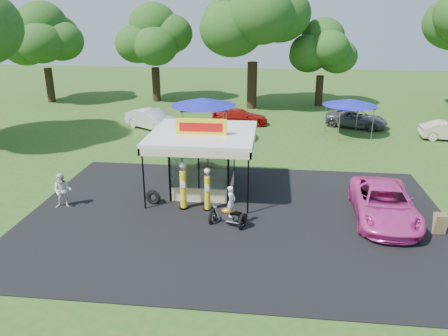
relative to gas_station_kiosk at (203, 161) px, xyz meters
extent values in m
plane|color=#2A571B|center=(2.00, -4.99, -1.78)|extent=(120.00, 120.00, 0.00)
cube|color=black|center=(2.00, -2.99, -1.76)|extent=(20.00, 14.00, 0.04)
cube|color=white|center=(0.00, 0.01, -1.75)|extent=(3.00, 3.00, 0.06)
cube|color=white|center=(0.00, 0.01, 1.51)|extent=(5.40, 5.40, 0.18)
cube|color=yellow|center=(0.00, -0.49, 2.00)|extent=(2.60, 0.25, 0.80)
cube|color=red|center=(0.00, -0.62, 2.00)|extent=(2.21, 0.02, 0.45)
cylinder|color=black|center=(-2.55, -2.54, -0.18)|extent=(0.08, 0.08, 3.20)
cylinder|color=black|center=(2.55, -2.54, -0.18)|extent=(0.08, 0.08, 3.20)
cylinder|color=black|center=(-0.65, -2.29, -1.73)|extent=(0.47, 0.47, 0.11)
cylinder|color=yellow|center=(-0.65, -2.29, -0.73)|extent=(0.32, 0.32, 1.90)
cylinder|color=silver|center=(-0.65, -2.29, 0.33)|extent=(0.21, 0.21, 0.21)
sphere|color=white|center=(-0.65, -2.29, 0.54)|extent=(0.34, 0.34, 0.34)
cube|color=white|center=(-0.65, -2.48, -0.41)|extent=(0.23, 0.02, 0.32)
cylinder|color=black|center=(0.55, -2.32, -1.74)|extent=(0.42, 0.42, 0.09)
cylinder|color=yellow|center=(0.55, -2.32, -0.84)|extent=(0.28, 0.28, 1.70)
cylinder|color=silver|center=(0.55, -2.32, 0.11)|extent=(0.19, 0.19, 0.19)
sphere|color=white|center=(0.55, -2.32, 0.30)|extent=(0.30, 0.30, 0.30)
cube|color=white|center=(0.55, -2.49, -0.55)|extent=(0.21, 0.02, 0.28)
torus|color=black|center=(1.00, -3.67, -1.45)|extent=(0.36, 0.82, 0.81)
torus|color=black|center=(2.40, -4.04, -1.45)|extent=(0.36, 0.82, 0.81)
cube|color=silver|center=(1.74, -3.87, -1.30)|extent=(0.58, 0.40, 0.29)
ellipsoid|color=orange|center=(1.74, -3.87, -1.03)|extent=(0.62, 0.35, 0.29)
cube|color=black|center=(2.07, -3.95, -1.09)|extent=(0.58, 0.38, 0.10)
cube|color=black|center=(2.42, -4.05, -1.25)|extent=(0.41, 0.40, 0.27)
cylinder|color=silver|center=(1.14, -3.70, -1.11)|extent=(0.43, 0.17, 0.86)
cylinder|color=silver|center=(1.28, -3.74, -0.77)|extent=(0.20, 0.57, 0.05)
sphere|color=silver|center=(1.12, -3.70, -0.96)|extent=(0.15, 0.15, 0.15)
imported|color=white|center=(1.88, -3.90, -0.53)|extent=(0.47, 0.60, 1.45)
torus|color=black|center=(-2.27, -1.92, -1.43)|extent=(0.74, 0.41, 0.72)
torus|color=black|center=(-2.40, -1.78, -1.43)|extent=(0.72, 0.39, 0.72)
cube|color=#593819|center=(11.08, -3.77, -1.28)|extent=(0.56, 0.26, 0.99)
cube|color=#593819|center=(11.08, -3.53, -1.28)|extent=(0.56, 0.26, 0.99)
imported|color=yellow|center=(0.00, 2.21, -1.30)|extent=(2.82, 1.13, 0.96)
imported|color=#EC40A6|center=(8.94, -2.37, -0.97)|extent=(2.97, 5.97, 1.63)
imported|color=white|center=(-6.64, -2.84, -0.87)|extent=(1.00, 0.84, 1.82)
imported|color=white|center=(-6.41, 12.86, -0.96)|extent=(5.16, 4.13, 1.65)
imported|color=#B2120D|center=(0.72, 14.95, -1.08)|extent=(5.10, 2.72, 1.41)
imported|color=#58585B|center=(10.61, 15.43, -1.08)|extent=(5.58, 3.95, 1.41)
cylinder|color=gray|center=(-3.08, 11.06, -0.45)|extent=(0.07, 0.07, 2.67)
cylinder|color=gray|center=(0.05, 11.06, -0.45)|extent=(0.07, 0.07, 2.67)
cylinder|color=gray|center=(-3.08, 7.93, -0.45)|extent=(0.07, 0.07, 2.67)
cylinder|color=gray|center=(0.05, 7.93, -0.45)|extent=(0.07, 0.07, 2.67)
cube|color=#1920A7|center=(-1.51, 9.49, 0.95)|extent=(3.33, 3.33, 0.13)
cone|color=#1920A7|center=(-1.51, 9.49, 1.29)|extent=(4.80, 4.80, 0.56)
cylinder|color=gray|center=(8.14, 13.93, -0.62)|extent=(0.06, 0.06, 2.33)
cylinder|color=gray|center=(10.85, 13.93, -0.62)|extent=(0.06, 0.06, 2.33)
cylinder|color=gray|center=(8.14, 11.22, -0.62)|extent=(0.06, 0.06, 2.33)
cylinder|color=gray|center=(10.85, 11.22, -0.62)|extent=(0.06, 0.06, 2.33)
cube|color=#1920A7|center=(9.50, 12.58, 0.60)|extent=(2.91, 2.91, 0.12)
cone|color=#1920A7|center=(9.50, 12.58, 0.90)|extent=(4.19, 4.19, 0.48)
cylinder|color=black|center=(-20.32, 22.80, 0.02)|extent=(0.81, 0.81, 3.61)
ellipsoid|color=#1C4914|center=(-20.32, 22.80, 4.67)|extent=(8.53, 8.53, 7.31)
cylinder|color=black|center=(-9.12, 24.62, 0.02)|extent=(0.85, 0.85, 3.61)
ellipsoid|color=#1C4914|center=(-9.12, 24.62, 4.62)|extent=(8.38, 8.38, 7.18)
cylinder|color=black|center=(1.39, 22.11, 0.52)|extent=(0.99, 0.99, 4.60)
ellipsoid|color=#1C4914|center=(1.39, 22.11, 6.50)|extent=(11.04, 11.04, 9.46)
cylinder|color=black|center=(8.23, 24.16, -0.24)|extent=(0.77, 0.77, 3.09)
ellipsoid|color=#1C4914|center=(8.23, 24.16, 3.71)|extent=(7.21, 7.21, 6.18)
camera|label=1|loc=(3.61, -21.76, 7.54)|focal=35.00mm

